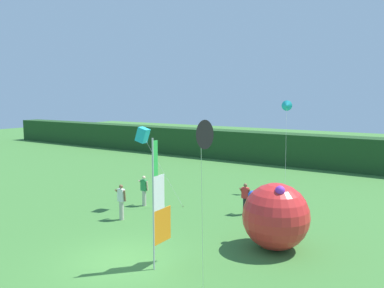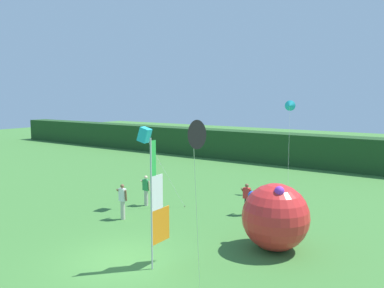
{
  "view_description": "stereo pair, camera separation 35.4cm",
  "coord_description": "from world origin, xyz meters",
  "views": [
    {
      "loc": [
        9.82,
        -10.17,
        6.13
      ],
      "look_at": [
        0.89,
        3.51,
        4.11
      ],
      "focal_mm": 36.05,
      "sensor_mm": 36.0,
      "label": 1
    },
    {
      "loc": [
        10.11,
        -9.97,
        6.13
      ],
      "look_at": [
        0.89,
        3.51,
        4.11
      ],
      "focal_mm": 36.05,
      "sensor_mm": 36.0,
      "label": 2
    }
  ],
  "objects": [
    {
      "name": "ground_plane",
      "position": [
        0.0,
        0.0,
        0.0
      ],
      "size": [
        120.0,
        120.0,
        0.0
      ],
      "primitive_type": "plane",
      "color": "#3D7533"
    },
    {
      "name": "distant_treeline",
      "position": [
        0.0,
        23.52,
        1.4
      ],
      "size": [
        80.0,
        2.4,
        2.8
      ],
      "primitive_type": "cube",
      "color": "#1E421E",
      "rests_on": "ground"
    },
    {
      "name": "banner_flag",
      "position": [
        1.53,
        0.35,
        2.26
      ],
      "size": [
        0.06,
        1.03,
        4.72
      ],
      "color": "#B7B7BC",
      "rests_on": "ground"
    },
    {
      "name": "person_near_banner",
      "position": [
        1.46,
        7.7,
        0.88
      ],
      "size": [
        0.55,
        0.48,
        1.66
      ],
      "color": "black",
      "rests_on": "ground"
    },
    {
      "name": "person_mid_field",
      "position": [
        -3.34,
        3.54,
        0.96
      ],
      "size": [
        0.55,
        0.48,
        1.8
      ],
      "color": "#B7B2A3",
      "rests_on": "ground"
    },
    {
      "name": "person_far_left",
      "position": [
        -4.0,
        6.07,
        0.92
      ],
      "size": [
        0.55,
        0.48,
        1.72
      ],
      "color": "#B7B2A3",
      "rests_on": "ground"
    },
    {
      "name": "inflatable_balloon",
      "position": [
        4.44,
        4.22,
        1.36
      ],
      "size": [
        2.7,
        2.7,
        2.75
      ],
      "color": "red",
      "rests_on": "ground"
    },
    {
      "name": "folding_chair",
      "position": [
        2.44,
        6.82,
        0.51
      ],
      "size": [
        0.51,
        0.51,
        0.89
      ],
      "color": "#BCBCC1",
      "rests_on": "ground"
    },
    {
      "name": "kite_black_delta_0",
      "position": [
        5.34,
        -2.96,
        5.27
      ],
      "size": [
        1.72,
        3.01,
        5.63
      ],
      "color": "brown",
      "rests_on": "ground"
    },
    {
      "name": "kite_cyan_box_1",
      "position": [
        -3.76,
        5.73,
        4.05
      ],
      "size": [
        2.15,
        1.65,
        4.51
      ],
      "color": "brown",
      "rests_on": "ground"
    },
    {
      "name": "kite_cyan_delta_2",
      "position": [
        1.54,
        13.37,
        5.53
      ],
      "size": [
        1.05,
        1.99,
        5.89
      ],
      "color": "brown",
      "rests_on": "ground"
    }
  ]
}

